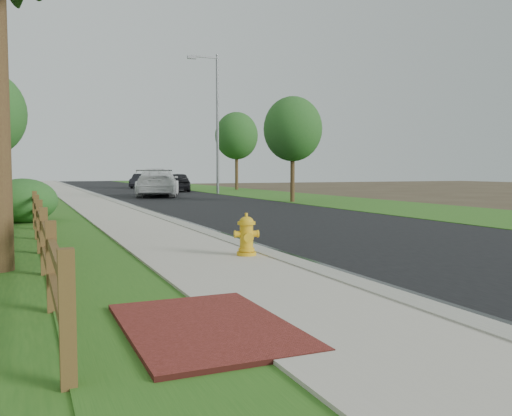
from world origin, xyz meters
name	(u,v)px	position (x,y,z in m)	size (l,w,h in m)	color
ground	(338,294)	(0.00, 0.00, 0.00)	(120.00, 120.00, 0.00)	#392E1F
road	(145,192)	(4.60, 35.00, 0.01)	(8.00, 90.00, 0.02)	black
curb	(87,192)	(0.40, 35.00, 0.06)	(0.40, 90.00, 0.12)	gray
wet_gutter	(92,193)	(0.75, 35.00, 0.02)	(0.50, 90.00, 0.00)	black
sidewalk	(69,193)	(-0.90, 35.00, 0.05)	(2.20, 90.00, 0.10)	#ACA696
grass_strip	(40,193)	(-2.80, 35.00, 0.03)	(1.60, 90.00, 0.06)	#285A19
verge_far	(230,191)	(11.50, 35.00, 0.02)	(6.00, 90.00, 0.04)	#285A19
brick_patch	(206,329)	(-2.20, -1.00, 0.06)	(1.60, 2.40, 0.11)	maroon
ranch_fence	(38,219)	(-3.60, 6.40, 0.62)	(0.12, 16.92, 1.10)	#4D3419
fire_hydrant	(247,236)	(-0.10, 3.03, 0.46)	(0.52, 0.42, 0.79)	gold
white_suv	(158,183)	(3.96, 27.77, 0.90)	(2.46, 6.05, 1.76)	white
dark_car_mid	(178,182)	(7.20, 35.02, 0.76)	(1.75, 4.35, 1.48)	black
dark_car_far	(141,181)	(6.21, 44.30, 0.69)	(1.41, 4.04, 1.33)	black
streetlight	(215,116)	(8.52, 29.87, 5.47)	(2.23, 0.27, 9.66)	slate
shrub_d	(23,201)	(-3.90, 12.30, 0.71)	(2.08, 2.08, 1.42)	#194819
tree_near_right	(293,129)	(9.00, 18.95, 3.79)	(3.05, 3.05, 5.48)	#3E2519
tree_mid_right	(237,136)	(12.70, 36.52, 4.55)	(3.61, 3.61, 6.55)	#3E2519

